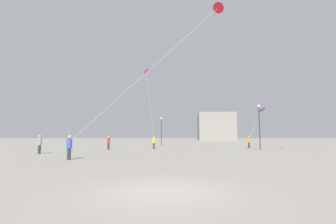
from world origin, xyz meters
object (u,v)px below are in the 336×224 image
(building_left_hall, at_px, (215,127))
(kite_crimson_diamond, at_px, (216,10))
(kite_cyan_delta, at_px, (331,1))
(person_in_red, at_px, (109,142))
(lamppost_east, at_px, (161,127))
(lamppost_west, at_px, (259,120))
(person_in_orange, at_px, (249,141))
(person_in_grey, at_px, (40,143))
(kite_magenta_diamond, at_px, (146,71))
(kite_violet_diamond, at_px, (262,110))
(person_in_blue, at_px, (69,146))
(person_in_yellow, at_px, (154,142))

(building_left_hall, bearing_deg, kite_crimson_diamond, -99.94)
(kite_cyan_delta, bearing_deg, person_in_red, 149.09)
(kite_crimson_diamond, height_order, kite_cyan_delta, kite_cyan_delta)
(kite_cyan_delta, bearing_deg, building_left_hall, 87.05)
(lamppost_east, distance_m, lamppost_west, 19.03)
(person_in_orange, bearing_deg, building_left_hall, -162.69)
(person_in_grey, xyz_separation_m, kite_magenta_diamond, (8.40, 19.66, 12.38))
(kite_violet_diamond, height_order, lamppost_west, kite_violet_diamond)
(building_left_hall, distance_m, lamppost_west, 62.46)
(kite_violet_diamond, xyz_separation_m, lamppost_east, (-16.64, 4.70, -2.59))
(person_in_orange, distance_m, building_left_hall, 58.55)
(kite_magenta_diamond, height_order, lamppost_east, kite_magenta_diamond)
(kite_magenta_diamond, bearing_deg, kite_crimson_diamond, -70.50)
(person_in_orange, height_order, person_in_red, person_in_red)
(person_in_blue, bearing_deg, person_in_yellow, -91.67)
(person_in_grey, distance_m, kite_magenta_diamond, 24.71)
(kite_crimson_diamond, xyz_separation_m, kite_violet_diamond, (10.99, 20.29, -6.52))
(building_left_hall, bearing_deg, person_in_yellow, -107.57)
(person_in_blue, relative_size, person_in_orange, 1.06)
(person_in_orange, distance_m, kite_magenta_diamond, 21.68)
(lamppost_west, bearing_deg, person_in_grey, -163.72)
(person_in_grey, height_order, lamppost_east, lamppost_east)
(person_in_blue, relative_size, lamppost_east, 0.36)
(lamppost_west, bearing_deg, lamppost_east, 132.78)
(person_in_orange, xyz_separation_m, kite_magenta_diamond, (-15.54, 8.58, 12.45))
(kite_violet_diamond, bearing_deg, person_in_grey, -149.61)
(person_in_blue, bearing_deg, person_in_grey, -30.04)
(kite_violet_diamond, relative_size, lamppost_east, 1.21)
(person_in_orange, xyz_separation_m, person_in_yellow, (-13.35, -1.94, -0.02))
(kite_crimson_diamond, xyz_separation_m, kite_cyan_delta, (9.00, -1.25, 0.03))
(person_in_yellow, relative_size, person_in_red, 0.96)
(kite_crimson_diamond, distance_m, lamppost_west, 15.85)
(lamppost_east, bearing_deg, kite_violet_diamond, -15.75)
(person_in_grey, distance_m, person_in_red, 8.75)
(person_in_red, bearing_deg, person_in_orange, -168.18)
(building_left_hall, bearing_deg, kite_magenta_diamond, -113.18)
(person_in_grey, distance_m, building_left_hall, 75.40)
(person_in_yellow, height_order, kite_magenta_diamond, kite_magenta_diamond)
(kite_violet_diamond, relative_size, building_left_hall, 0.37)
(kite_violet_diamond, bearing_deg, person_in_orange, -126.34)
(person_in_blue, bearing_deg, person_in_red, -70.80)
(lamppost_east, bearing_deg, person_in_yellow, -92.59)
(kite_magenta_diamond, relative_size, lamppost_west, 2.22)
(lamppost_east, bearing_deg, person_in_red, -114.03)
(person_in_blue, height_order, kite_magenta_diamond, kite_magenta_diamond)
(person_in_blue, bearing_deg, kite_violet_diamond, -117.74)
(person_in_yellow, relative_size, kite_crimson_diamond, 0.14)
(person_in_yellow, distance_m, building_left_hall, 63.14)
(lamppost_east, bearing_deg, kite_crimson_diamond, -77.25)
(person_in_orange, relative_size, lamppost_east, 0.34)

